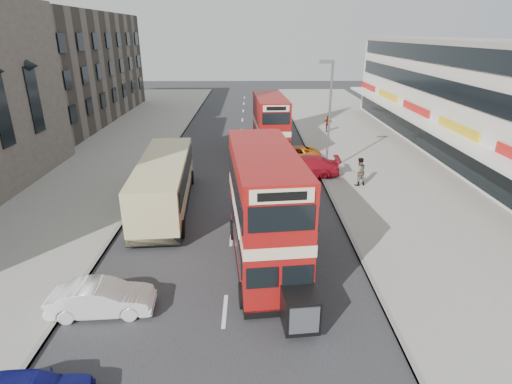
% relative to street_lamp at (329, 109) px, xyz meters
% --- Properties ---
extents(ground, '(160.00, 160.00, 0.00)m').
position_rel_street_lamp_xyz_m(ground, '(-6.52, -18.00, -4.78)').
color(ground, '#28282B').
rests_on(ground, ground).
extents(road_surface, '(12.00, 90.00, 0.01)m').
position_rel_street_lamp_xyz_m(road_surface, '(-6.52, 2.00, -4.78)').
color(road_surface, '#28282B').
rests_on(road_surface, ground).
extents(pavement_right, '(12.00, 90.00, 0.15)m').
position_rel_street_lamp_xyz_m(pavement_right, '(5.48, 2.00, -4.71)').
color(pavement_right, gray).
rests_on(pavement_right, ground).
extents(pavement_left, '(12.00, 90.00, 0.15)m').
position_rel_street_lamp_xyz_m(pavement_left, '(-18.52, 2.00, -4.71)').
color(pavement_left, gray).
rests_on(pavement_left, ground).
extents(kerb_left, '(0.20, 90.00, 0.16)m').
position_rel_street_lamp_xyz_m(kerb_left, '(-12.62, 2.00, -4.71)').
color(kerb_left, gray).
rests_on(kerb_left, ground).
extents(kerb_right, '(0.20, 90.00, 0.16)m').
position_rel_street_lamp_xyz_m(kerb_right, '(-0.42, 2.00, -4.71)').
color(kerb_right, gray).
rests_on(kerb_right, ground).
extents(brick_terrace, '(14.00, 28.00, 12.00)m').
position_rel_street_lamp_xyz_m(brick_terrace, '(-28.52, 20.00, 1.22)').
color(brick_terrace, '#66594C').
rests_on(brick_terrace, ground).
extents(commercial_row, '(9.90, 46.20, 9.30)m').
position_rel_street_lamp_xyz_m(commercial_row, '(13.42, 4.00, -0.09)').
color(commercial_row, beige).
rests_on(commercial_row, ground).
extents(street_lamp, '(1.00, 0.20, 8.12)m').
position_rel_street_lamp_xyz_m(street_lamp, '(0.00, 0.00, 0.00)').
color(street_lamp, slate).
rests_on(street_lamp, ground).
extents(bus_main, '(3.48, 9.40, 5.14)m').
position_rel_street_lamp_xyz_m(bus_main, '(-4.91, -12.65, -2.08)').
color(bus_main, black).
rests_on(bus_main, ground).
extents(bus_second, '(2.92, 8.75, 4.79)m').
position_rel_street_lamp_xyz_m(bus_second, '(-3.86, 5.08, -2.26)').
color(bus_second, black).
rests_on(bus_second, ground).
extents(coach, '(3.40, 10.64, 2.78)m').
position_rel_street_lamp_xyz_m(coach, '(-10.62, -6.12, -3.15)').
color(coach, black).
rests_on(coach, ground).
extents(car_left_front, '(3.91, 1.59, 1.26)m').
position_rel_street_lamp_xyz_m(car_left_front, '(-11.08, -16.00, -4.15)').
color(car_left_front, white).
rests_on(car_left_front, ground).
extents(car_right_a, '(5.24, 2.36, 1.49)m').
position_rel_street_lamp_xyz_m(car_right_a, '(-1.67, -0.54, -4.04)').
color(car_right_a, '#A7101F').
rests_on(car_right_a, ground).
extents(car_right_b, '(4.60, 2.57, 1.22)m').
position_rel_street_lamp_xyz_m(car_right_b, '(-2.10, 3.14, -4.18)').
color(car_right_b, orange).
rests_on(car_right_b, ground).
extents(pedestrian_near, '(0.83, 0.67, 1.95)m').
position_rel_street_lamp_xyz_m(pedestrian_near, '(1.78, -2.84, -3.66)').
color(pedestrian_near, gray).
rests_on(pedestrian_near, pavement_right).
extents(pedestrian_far, '(1.01, 0.49, 1.67)m').
position_rel_street_lamp_xyz_m(pedestrian_far, '(2.51, 13.15, -3.80)').
color(pedestrian_far, gray).
rests_on(pedestrian_far, pavement_right).
extents(cyclist, '(0.73, 1.98, 2.31)m').
position_rel_street_lamp_xyz_m(cyclist, '(-3.02, 0.98, -4.01)').
color(cyclist, gray).
rests_on(cyclist, ground).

